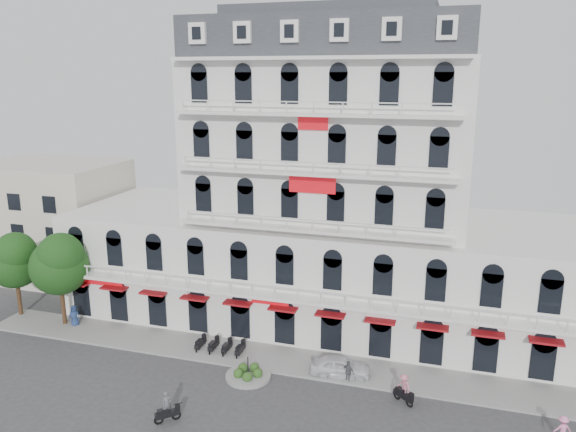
# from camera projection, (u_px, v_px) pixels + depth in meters

# --- Properties ---
(sidewalk) EXTENTS (53.00, 4.00, 0.16)m
(sidewalk) POSITION_uv_depth(u_px,v_px,m) (301.00, 362.00, 41.43)
(sidewalk) COLOR gray
(sidewalk) RESTS_ON ground
(main_building) EXTENTS (45.00, 15.00, 25.80)m
(main_building) POSITION_uv_depth(u_px,v_px,m) (330.00, 206.00, 47.36)
(main_building) COLOR silver
(main_building) RESTS_ON ground
(flank_building_west) EXTENTS (14.00, 10.00, 12.00)m
(flank_building_west) POSITION_uv_depth(u_px,v_px,m) (53.00, 220.00, 58.62)
(flank_building_west) COLOR beige
(flank_building_west) RESTS_ON ground
(traffic_island) EXTENTS (3.20, 3.20, 1.60)m
(traffic_island) POSITION_uv_depth(u_px,v_px,m) (248.00, 374.00, 39.45)
(traffic_island) COLOR gray
(traffic_island) RESTS_ON ground
(parked_scooter_row) EXTENTS (4.40, 1.80, 1.10)m
(parked_scooter_row) POSITION_uv_depth(u_px,v_px,m) (220.00, 353.00, 43.05)
(parked_scooter_row) COLOR black
(parked_scooter_row) RESTS_ON ground
(tree_west_outer) EXTENTS (4.50, 4.48, 7.76)m
(tree_west_outer) POSITION_uv_depth(u_px,v_px,m) (14.00, 258.00, 48.35)
(tree_west_outer) COLOR #382314
(tree_west_outer) RESTS_ON ground
(tree_west_inner) EXTENTS (4.76, 4.76, 8.25)m
(tree_west_inner) POSITION_uv_depth(u_px,v_px,m) (59.00, 262.00, 46.39)
(tree_west_inner) COLOR #382314
(tree_west_inner) RESTS_ON ground
(parked_car) EXTENTS (4.47, 2.28, 1.46)m
(parked_car) POSITION_uv_depth(u_px,v_px,m) (340.00, 366.00, 39.60)
(parked_car) COLOR silver
(parked_car) RESTS_ON ground
(rider_west) EXTENTS (1.34, 1.28, 2.05)m
(rider_west) POSITION_uv_depth(u_px,v_px,m) (167.00, 409.00, 34.27)
(rider_west) COLOR black
(rider_west) RESTS_ON ground
(rider_center) EXTENTS (1.41, 1.21, 2.05)m
(rider_center) POSITION_uv_depth(u_px,v_px,m) (404.00, 388.00, 36.22)
(rider_center) COLOR black
(rider_center) RESTS_ON ground
(pedestrian_left) EXTENTS (1.07, 0.86, 1.90)m
(pedestrian_left) POSITION_uv_depth(u_px,v_px,m) (74.00, 316.00, 47.30)
(pedestrian_left) COLOR navy
(pedestrian_left) RESTS_ON ground
(pedestrian_mid) EXTENTS (1.03, 0.77, 1.63)m
(pedestrian_mid) POSITION_uv_depth(u_px,v_px,m) (348.00, 372.00, 38.70)
(pedestrian_mid) COLOR #595B61
(pedestrian_mid) RESTS_ON ground
(pedestrian_right) EXTENTS (1.15, 0.86, 1.58)m
(pedestrian_right) POSITION_uv_depth(u_px,v_px,m) (563.00, 429.00, 32.52)
(pedestrian_right) COLOR pink
(pedestrian_right) RESTS_ON ground
(pedestrian_far) EXTENTS (0.68, 0.77, 1.78)m
(pedestrian_far) POSITION_uv_depth(u_px,v_px,m) (74.00, 317.00, 47.32)
(pedestrian_far) COLOR navy
(pedestrian_far) RESTS_ON ground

